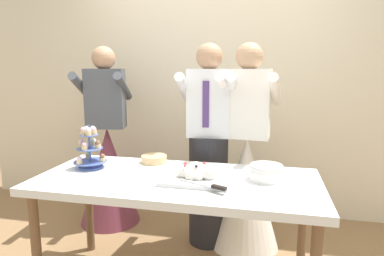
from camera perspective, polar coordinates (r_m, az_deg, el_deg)
name	(u,v)px	position (r m, az deg, el deg)	size (l,w,h in m)	color
rear_wall	(213,70)	(3.45, 3.55, 9.80)	(5.20, 0.10, 2.90)	beige
dessert_table	(177,189)	(2.21, -2.59, -10.21)	(1.80, 0.80, 0.78)	silver
cupcake_stand	(90,149)	(2.46, -16.86, -3.48)	(0.23, 0.23, 0.31)	#4C66B2
main_cake_tray	(197,175)	(2.11, 0.78, -7.86)	(0.42, 0.36, 0.13)	silver
plate_stack	(266,172)	(2.17, 12.37, -7.33)	(0.21, 0.21, 0.10)	white
round_cake	(154,160)	(2.49, -6.41, -5.39)	(0.24, 0.24, 0.06)	white
person_groom	(208,157)	(2.79, 2.79, -4.86)	(0.49, 0.51, 1.66)	#232328
person_bride	(246,178)	(2.81, 9.09, -8.34)	(0.56, 0.56, 1.66)	white
person_guest	(108,163)	(3.31, -13.94, -5.72)	(0.58, 0.57, 1.66)	brown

